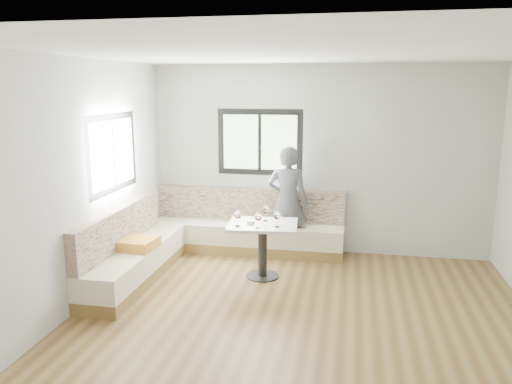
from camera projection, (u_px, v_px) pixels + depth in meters
room at (295, 193)px, 5.09m from camera, size 5.01×5.01×2.81m
banquette at (201, 240)px, 7.08m from camera, size 2.90×2.80×0.95m
table at (263, 237)px, 6.51m from camera, size 0.95×0.77×0.73m
person at (288, 201)px, 7.30m from camera, size 0.65×0.47×1.65m
olive_ramekin at (251, 222)px, 6.47m from camera, size 0.11×0.11×0.04m
wine_glass_a at (238, 215)px, 6.32m from camera, size 0.09×0.09×0.21m
wine_glass_b at (258, 217)px, 6.22m from camera, size 0.09×0.09×0.21m
wine_glass_c at (277, 216)px, 6.28m from camera, size 0.09×0.09×0.21m
wine_glass_d at (266, 210)px, 6.56m from camera, size 0.09×0.09×0.21m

